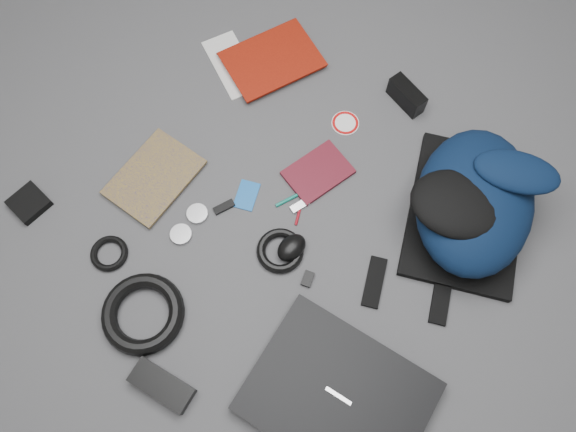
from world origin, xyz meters
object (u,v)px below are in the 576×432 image
Objects in this scene: comic_book at (130,160)px; mouse at (292,248)px; compact_camera at (407,96)px; pouch at (29,203)px; power_brick at (162,385)px; backpack at (474,201)px; laptop at (338,396)px; textbook_red at (256,36)px; dvd_case at (318,172)px.

mouse is (0.49, 0.08, 0.01)m from comic_book.
compact_camera is 1.33× the size of pouch.
comic_book is 0.59m from power_brick.
backpack is 3.85× the size of compact_camera.
textbook_red is at bearing 133.42° from laptop.
textbook_red is at bearing 149.09° from backpack.
laptop is 0.91m from pouch.
compact_camera is (-0.33, 0.74, 0.01)m from laptop.
power_brick is (-0.32, -0.23, -0.00)m from laptop.
pouch is at bearing -166.90° from backpack.
textbook_red is 0.99m from power_brick.
comic_book is 0.50m from dvd_case.
backpack is 5.12× the size of pouch.
mouse is (0.49, -0.44, 0.01)m from textbook_red.
compact_camera is 1.40× the size of mouse.
backpack is 1.13× the size of laptop.
compact_camera reaches higher than comic_book.
compact_camera is 0.54m from mouse.
textbook_red is 0.52m from comic_book.
textbook_red is at bearing 81.33° from pouch.
compact_camera is at bearing 106.70° from laptop.
dvd_case is at bearing 176.98° from backpack.
textbook_red is 0.66m from mouse.
dvd_case is 0.22m from mouse.
dvd_case is at bearing 31.94° from comic_book.
backpack is 1.12m from pouch.
backpack is 5.38× the size of mouse.
comic_book is at bearing -130.28° from dvd_case.
mouse is at bearing 138.22° from laptop.
backpack is at bearing 25.94° from comic_book.
laptop is at bearing -12.55° from comic_book.
compact_camera reaches higher than dvd_case.
laptop reaches higher than pouch.
backpack is 0.85m from power_brick.
laptop is (0.02, -0.56, -0.07)m from backpack.
comic_book is 2.75× the size of pouch.
laptop is 3.42× the size of compact_camera.
mouse reaches higher than laptop.
dvd_case is (-0.36, -0.14, -0.08)m from backpack.
textbook_red is (-0.77, 0.09, -0.08)m from backpack.
power_brick is at bearing -135.63° from backpack.
pouch reaches higher than dvd_case.
mouse is at bearing -153.29° from backpack.
textbook_red is (-0.79, 0.65, -0.01)m from laptop.
mouse is at bearing -19.95° from textbook_red.
power_brick is (-0.31, -0.79, -0.07)m from backpack.
pouch is at bearing -117.59° from comic_book.
laptop is 4.78× the size of mouse.
laptop is 1.02m from textbook_red.
compact_camera is (0.46, 0.61, 0.02)m from comic_book.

